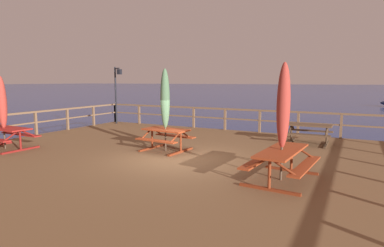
% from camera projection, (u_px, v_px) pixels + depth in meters
% --- Properties ---
extents(ground_plane, '(600.00, 600.00, 0.00)m').
position_uv_depth(ground_plane, '(178.00, 181.00, 10.22)').
color(ground_plane, navy).
extents(wooden_deck, '(16.02, 12.75, 0.73)m').
position_uv_depth(wooden_deck, '(178.00, 170.00, 10.17)').
color(wooden_deck, brown).
rests_on(wooden_deck, ground).
extents(railing_waterside_far, '(15.82, 0.10, 1.09)m').
position_uv_depth(railing_waterside_far, '(242.00, 116.00, 15.51)').
color(railing_waterside_far, brown).
rests_on(railing_waterside_far, wooden_deck).
extents(railing_side_left, '(0.10, 12.55, 1.09)m').
position_uv_depth(railing_side_left, '(17.00, 121.00, 13.60)').
color(railing_side_left, brown).
rests_on(railing_side_left, wooden_deck).
extents(picnic_table_back_right, '(1.73, 1.54, 0.78)m').
position_uv_depth(picnic_table_back_right, '(166.00, 135.00, 11.23)').
color(picnic_table_back_right, '#993819').
rests_on(picnic_table_back_right, wooden_deck).
extents(picnic_table_back_left, '(1.57, 2.29, 0.78)m').
position_uv_depth(picnic_table_back_left, '(282.00, 158.00, 7.85)').
color(picnic_table_back_left, '#993819').
rests_on(picnic_table_back_left, wooden_deck).
extents(picnic_table_front_right, '(2.09, 1.47, 0.78)m').
position_uv_depth(picnic_table_front_right, '(6.00, 133.00, 11.57)').
color(picnic_table_front_right, maroon).
rests_on(picnic_table_front_right, wooden_deck).
extents(picnic_table_mid_centre, '(1.66, 1.40, 0.78)m').
position_uv_depth(picnic_table_mid_centre, '(309.00, 130.00, 12.41)').
color(picnic_table_mid_centre, brown).
rests_on(picnic_table_mid_centre, wooden_deck).
extents(patio_umbrella_tall_front, '(0.32, 0.32, 2.85)m').
position_uv_depth(patio_umbrella_tall_front, '(165.00, 99.00, 11.00)').
color(patio_umbrella_tall_front, '#4C3828').
rests_on(patio_umbrella_tall_front, wooden_deck).
extents(patio_umbrella_short_mid, '(0.32, 0.32, 2.87)m').
position_uv_depth(patio_umbrella_short_mid, '(283.00, 106.00, 7.70)').
color(patio_umbrella_short_mid, '#4C3828').
rests_on(patio_umbrella_short_mid, wooden_deck).
extents(patio_umbrella_short_back, '(0.32, 0.32, 2.60)m').
position_uv_depth(patio_umbrella_short_back, '(2.00, 103.00, 11.39)').
color(patio_umbrella_short_back, '#4C3828').
rests_on(patio_umbrella_short_back, wooden_deck).
extents(lamp_post_hooked, '(0.65, 0.37, 3.20)m').
position_uv_depth(lamp_post_hooked, '(117.00, 87.00, 18.02)').
color(lamp_post_hooked, black).
rests_on(lamp_post_hooked, wooden_deck).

